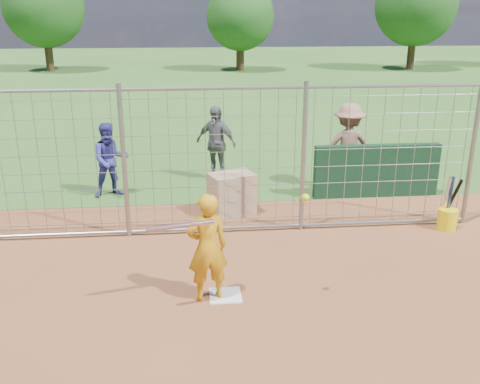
{
  "coord_description": "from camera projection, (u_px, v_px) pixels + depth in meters",
  "views": [
    {
      "loc": [
        -0.43,
        -6.61,
        3.7
      ],
      "look_at": [
        0.3,
        0.8,
        1.15
      ],
      "focal_mm": 40.0,
      "sensor_mm": 36.0,
      "label": 1
    }
  ],
  "objects": [
    {
      "name": "ground",
      "position": [
        224.0,
        289.0,
        7.46
      ],
      "size": [
        100.0,
        100.0,
        0.0
      ],
      "primitive_type": "plane",
      "color": "#2D591E",
      "rests_on": "ground"
    },
    {
      "name": "home_plate",
      "position": [
        225.0,
        295.0,
        7.27
      ],
      "size": [
        0.43,
        0.43,
        0.02
      ],
      "primitive_type": "cube",
      "color": "silver",
      "rests_on": "ground"
    },
    {
      "name": "dugout_wall",
      "position": [
        376.0,
        171.0,
        10.99
      ],
      "size": [
        2.6,
        0.2,
        1.1
      ],
      "primitive_type": "cube",
      "color": "#11381E",
      "rests_on": "ground"
    },
    {
      "name": "batter",
      "position": [
        207.0,
        248.0,
        6.98
      ],
      "size": [
        0.6,
        0.46,
        1.5
      ],
      "primitive_type": "imported",
      "rotation": [
        0.0,
        0.0,
        3.34
      ],
      "color": "orange",
      "rests_on": "ground"
    },
    {
      "name": "bystander_a",
      "position": [
        110.0,
        160.0,
        10.96
      ],
      "size": [
        0.89,
        0.78,
        1.54
      ],
      "primitive_type": "imported",
      "rotation": [
        0.0,
        0.0,
        0.29
      ],
      "color": "navy",
      "rests_on": "ground"
    },
    {
      "name": "bystander_b",
      "position": [
        216.0,
        143.0,
        12.01
      ],
      "size": [
        1.06,
        0.9,
        1.7
      ],
      "primitive_type": "imported",
      "rotation": [
        0.0,
        0.0,
        -0.59
      ],
      "color": "#5C5C61",
      "rests_on": "ground"
    },
    {
      "name": "bystander_c",
      "position": [
        348.0,
        147.0,
        11.37
      ],
      "size": [
        1.28,
        0.86,
        1.85
      ],
      "primitive_type": "imported",
      "rotation": [
        0.0,
        0.0,
        3.0
      ],
      "color": "#996853",
      "rests_on": "ground"
    },
    {
      "name": "equipment_bin",
      "position": [
        232.0,
        194.0,
        10.07
      ],
      "size": [
        0.95,
        0.8,
        0.8
      ],
      "primitive_type": "cube",
      "rotation": [
        0.0,
        0.0,
        0.37
      ],
      "color": "tan",
      "rests_on": "ground"
    },
    {
      "name": "equipment_in_play",
      "position": [
        211.0,
        219.0,
        6.6
      ],
      "size": [
        2.05,
        0.26,
        0.37
      ],
      "color": "silver",
      "rests_on": "ground"
    },
    {
      "name": "bucket_with_bats",
      "position": [
        448.0,
        216.0,
        9.41
      ],
      "size": [
        0.34,
        0.41,
        0.98
      ],
      "color": "yellow",
      "rests_on": "ground"
    },
    {
      "name": "backstop_fence",
      "position": [
        215.0,
        163.0,
        8.94
      ],
      "size": [
        9.08,
        0.08,
        2.6
      ],
      "color": "gray",
      "rests_on": "ground"
    },
    {
      "name": "tree_line",
      "position": [
        242.0,
        9.0,
        33.03
      ],
      "size": [
        44.66,
        6.72,
        6.48
      ],
      "color": "#3F2B19",
      "rests_on": "ground"
    }
  ]
}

